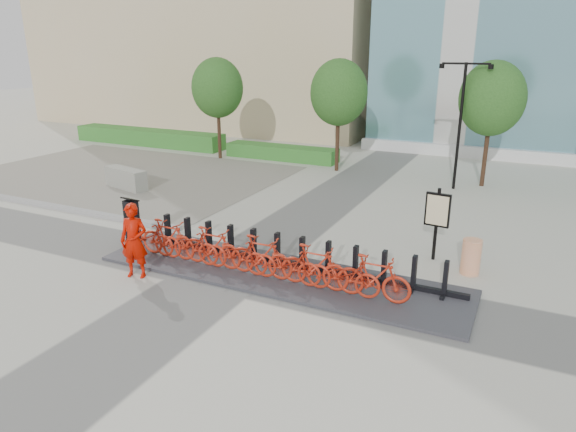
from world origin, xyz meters
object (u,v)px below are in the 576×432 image
at_px(construction_barrel, 471,257).
at_px(map_sign, 437,213).
at_px(worker_red, 134,241).
at_px(bike_0, 147,236).
at_px(jersey_barrier, 126,178).
at_px(kiosk, 132,220).

distance_m(construction_barrel, map_sign, 1.45).
bearing_deg(map_sign, worker_red, -140.08).
bearing_deg(map_sign, bike_0, -150.33).
distance_m(bike_0, worker_red, 1.47).
xyz_separation_m(jersey_barrier, map_sign, (12.85, -2.12, 0.92)).
xyz_separation_m(construction_barrel, jersey_barrier, (-13.86, 2.66, -0.04)).
height_order(kiosk, map_sign, map_sign).
bearing_deg(kiosk, bike_0, -18.28).
distance_m(bike_0, construction_barrel, 8.68).
relative_size(bike_0, kiosk, 1.31).
relative_size(construction_barrel, jersey_barrier, 0.43).
xyz_separation_m(construction_barrel, map_sign, (-1.02, 0.54, 0.88)).
height_order(bike_0, jersey_barrier, bike_0).
bearing_deg(map_sign, jersey_barrier, 176.95).
relative_size(kiosk, construction_barrel, 1.50).
distance_m(bike_0, kiosk, 1.07).
height_order(bike_0, kiosk, kiosk).
bearing_deg(jersey_barrier, construction_barrel, 2.89).
bearing_deg(construction_barrel, worker_red, -153.24).
relative_size(construction_barrel, map_sign, 0.46).
bearing_deg(worker_red, kiosk, 116.42).
height_order(bike_0, construction_barrel, bike_0).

